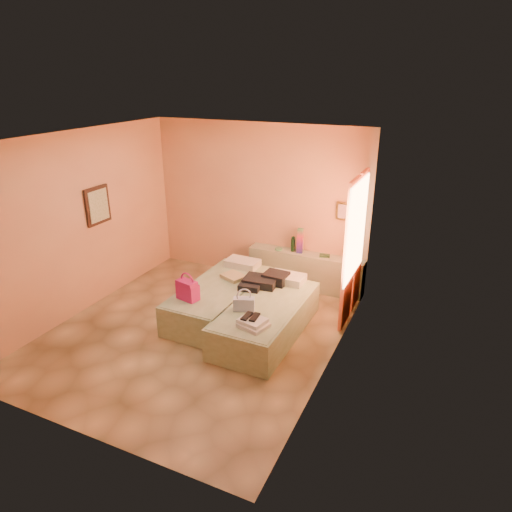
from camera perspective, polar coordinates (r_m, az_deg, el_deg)
The scene contains 16 objects.
ground at distance 6.89m, azimuth -7.56°, elevation -9.40°, with size 4.50×4.50×0.00m, color tan.
room_walls at distance 6.52m, azimuth -4.17°, elevation 6.10°, with size 4.02×4.51×2.81m.
headboard_ledge at distance 8.06m, azimuth 6.19°, elevation -1.84°, with size 2.05×0.30×0.65m, color #999F82.
bed_left at distance 7.22m, azimuth -4.49°, elevation -5.42°, with size 0.90×2.00×0.50m, color #9FB995.
bed_right at distance 6.67m, azimuth 1.32°, elevation -7.83°, with size 0.90×2.00×0.50m, color #9FB995.
water_bottle at distance 7.97m, azimuth 4.64°, elevation 1.48°, with size 0.07×0.07×0.26m, color #153A23.
rainbow_box at distance 7.89m, azimuth 5.53°, elevation 1.90°, with size 0.10×0.10×0.43m, color #AD1567.
small_dish at distance 8.04m, azimuth 2.85°, elevation 0.86°, with size 0.13×0.13×0.03m, color #519562.
green_book at distance 7.84m, azimuth 8.58°, elevation 0.04°, with size 0.17×0.13×0.03m, color #27492A.
flower_vase at distance 7.77m, azimuth 11.40°, elevation 0.57°, with size 0.20×0.20×0.26m, color white.
magenta_handbag at distance 6.67m, azimuth -8.53°, elevation -4.20°, with size 0.32×0.18×0.30m, color #AD1567.
khaki_garment at distance 7.30m, azimuth -2.83°, elevation -2.58°, with size 0.36×0.28×0.06m, color tan.
clothes_pile at distance 7.03m, azimuth 0.90°, elevation -3.13°, with size 0.54×0.54×0.16m, color black.
blue_handbag at distance 6.33m, azimuth -1.52°, elevation -6.03°, with size 0.29×0.12×0.19m, color #4769AA.
towel_stack at distance 5.96m, azimuth -0.33°, elevation -8.43°, with size 0.35×0.30×0.10m, color silver.
sandal_pair at distance 5.98m, azimuth -0.70°, elevation -7.62°, with size 0.17×0.22×0.02m, color black.
Camera 1 is at (3.24, -4.91, 3.58)m, focal length 32.00 mm.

